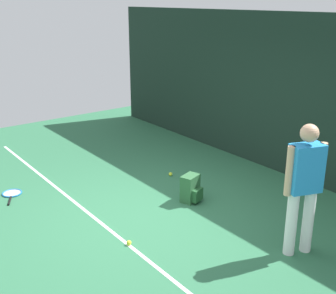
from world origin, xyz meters
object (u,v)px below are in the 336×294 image
tennis_ball_by_fence (129,243)px  backpack (191,189)px  tennis_racket (12,194)px  tennis_player (304,182)px  tennis_ball_near_player (171,174)px

tennis_ball_by_fence → backpack: bearing=108.8°
tennis_ball_by_fence → tennis_racket: bearing=-164.2°
tennis_player → tennis_ball_by_fence: (-1.44, -1.62, -0.93)m
tennis_racket → tennis_ball_by_fence: size_ratio=9.53×
tennis_racket → tennis_ball_near_player: 2.75m
backpack → tennis_ball_near_player: backpack is taller
tennis_player → tennis_ball_near_player: bearing=-74.5°
tennis_racket → backpack: size_ratio=1.43×
backpack → tennis_ball_near_player: (-1.02, 0.38, -0.18)m
tennis_player → tennis_racket: bearing=-39.1°
tennis_player → tennis_ball_near_player: tennis_player is taller
tennis_player → backpack: 2.09m
tennis_racket → backpack: bearing=-106.5°
tennis_racket → backpack: (1.98, 2.19, 0.20)m
tennis_player → tennis_racket: 4.66m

